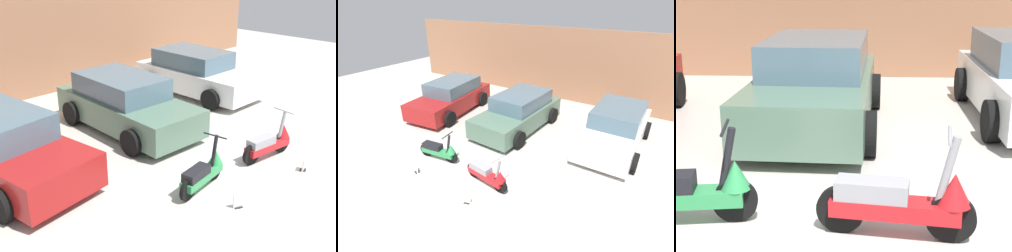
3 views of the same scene
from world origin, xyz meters
TOP-DOWN VIEW (x-y plane):
  - ground_plane at (0.00, 0.00)m, footprint 28.00×28.00m
  - wall_back at (0.00, 8.51)m, footprint 19.60×0.12m
  - scooter_front_left at (-1.41, 1.14)m, footprint 1.41×0.53m
  - scooter_front_right at (0.62, 0.95)m, footprint 1.47×0.55m
  - car_rear_left at (-3.90, 4.30)m, footprint 2.34×4.26m
  - car_rear_center at (-0.50, 4.48)m, footprint 2.11×4.13m
  - car_rear_right at (2.97, 5.11)m, footprint 1.98×4.06m
  - placard_near_left_scooter at (-1.49, 0.25)m, footprint 0.20×0.18m
  - placard_near_right_scooter at (0.60, 0.09)m, footprint 0.20×0.16m

SIDE VIEW (x-z plane):
  - ground_plane at x=0.00m, z-range 0.00..0.00m
  - placard_near_left_scooter at x=-1.49m, z-range -0.02..0.24m
  - placard_near_right_scooter at x=0.60m, z-range -0.02..0.24m
  - scooter_front_left at x=-1.41m, z-range -0.14..0.84m
  - scooter_front_right at x=0.62m, z-range -0.15..0.88m
  - car_rear_right at x=2.97m, z-range -0.03..1.35m
  - car_rear_center at x=-0.50m, z-range -0.03..1.35m
  - car_rear_left at x=-3.90m, z-range -0.03..1.36m
  - wall_back at x=0.00m, z-range 0.00..3.43m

